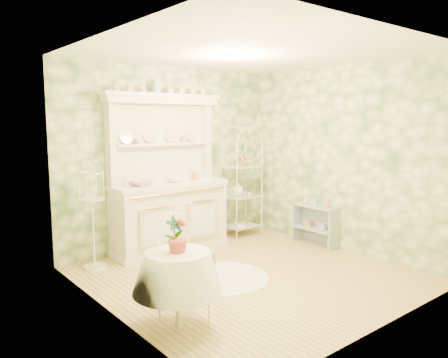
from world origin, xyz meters
TOP-DOWN VIEW (x-y plane):
  - floor at (0.00, 0.00)m, footprint 3.60×3.60m
  - ceiling at (0.00, 0.00)m, footprint 3.60×3.60m
  - wall_left at (-1.80, 0.00)m, footprint 3.60×3.60m
  - wall_right at (1.80, 0.00)m, footprint 3.60×3.60m
  - wall_back at (0.00, 1.80)m, footprint 3.60×3.60m
  - wall_front at (0.00, -1.80)m, footprint 3.60×3.60m
  - kitchen_dresser at (-0.20, 1.52)m, footprint 1.87×0.61m
  - bakers_rack at (1.19, 1.51)m, footprint 0.53×0.38m
  - side_shelf at (1.68, 0.34)m, footprint 0.34×0.77m
  - round_table at (-1.44, -0.60)m, footprint 0.82×0.82m
  - cafe_chair at (-1.32, -0.52)m, footprint 0.45×0.45m
  - birdcage_stand at (-1.40, 1.45)m, footprint 0.34×0.34m
  - floor_basket at (-0.26, 0.63)m, footprint 0.34×0.34m
  - lace_rug at (-0.34, 0.15)m, footprint 1.41×1.41m
  - bowl_floral at (-0.67, 1.49)m, footprint 0.39×0.39m
  - bowl_white at (-0.11, 1.48)m, footprint 0.28×0.28m
  - cup_left at (-0.58, 1.68)m, footprint 0.12×0.12m
  - cup_right at (0.18, 1.68)m, footprint 0.11×0.11m
  - potted_geranium at (-1.44, -0.57)m, footprint 0.18×0.14m
  - bottle_amber at (1.68, 0.10)m, footprint 0.08×0.08m
  - bottle_blue at (1.67, 0.34)m, footprint 0.07×0.07m
  - bottle_glass at (1.68, 0.54)m, footprint 0.10×0.10m

SIDE VIEW (x-z plane):
  - floor at x=0.00m, z-range 0.00..0.00m
  - lace_rug at x=-0.34m, z-range 0.00..0.01m
  - floor_basket at x=-0.26m, z-range 0.00..0.20m
  - side_shelf at x=1.68m, z-range 0.00..0.64m
  - round_table at x=-1.44m, z-range 0.00..0.72m
  - cafe_chair at x=-1.32m, z-range 0.00..0.88m
  - bottle_glass at x=1.68m, z-range 0.60..0.70m
  - bottle_blue at x=1.67m, z-range 0.59..0.71m
  - bottle_amber at x=1.68m, z-range 0.60..0.76m
  - birdcage_stand at x=-1.40m, z-range 0.00..1.40m
  - bakers_rack at x=1.19m, z-range 0.00..1.66m
  - potted_geranium at x=-1.44m, z-range 0.69..1.01m
  - bowl_floral at x=-0.67m, z-range 0.98..1.06m
  - bowl_white at x=-0.11m, z-range 0.98..1.06m
  - kitchen_dresser at x=-0.20m, z-range 0.00..2.29m
  - wall_left at x=-1.80m, z-range 1.35..1.35m
  - wall_right at x=1.80m, z-range 1.35..1.35m
  - wall_back at x=0.00m, z-range 1.35..1.35m
  - wall_front at x=0.00m, z-range 1.35..1.35m
  - cup_left at x=-0.58m, z-range 1.56..1.66m
  - cup_right at x=0.18m, z-range 1.57..1.65m
  - ceiling at x=0.00m, z-range 2.70..2.70m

